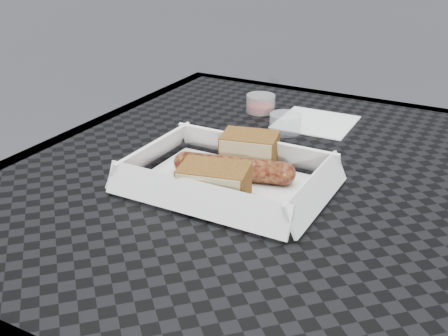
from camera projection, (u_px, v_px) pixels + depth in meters
patio_table at (300, 233)px, 0.76m from camera, size 0.80×0.80×0.74m
food_tray at (228, 185)px, 0.71m from camera, size 0.22×0.15×0.00m
bratwurst at (233, 168)px, 0.72m from camera, size 0.16×0.06×0.03m
bread_near at (249, 150)px, 0.75m from camera, size 0.08×0.07×0.05m
bread_far at (214, 182)px, 0.67m from camera, size 0.09×0.07×0.04m
veg_garnish at (257, 213)px, 0.64m from camera, size 0.03×0.03×0.00m
napkin at (316, 122)px, 0.93m from camera, size 0.12×0.12×0.00m
condiment_cup_sauce at (261, 103)px, 0.97m from camera, size 0.05×0.05×0.03m
condiment_cup_empty at (285, 123)px, 0.88m from camera, size 0.05×0.05×0.03m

